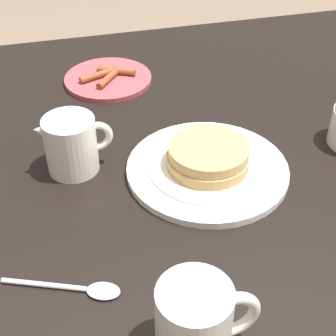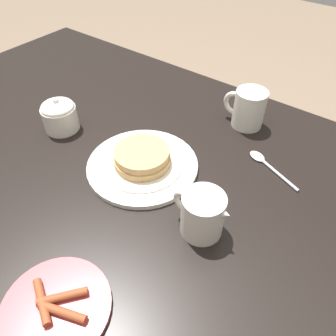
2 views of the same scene
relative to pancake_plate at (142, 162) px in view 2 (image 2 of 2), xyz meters
name	(u,v)px [view 2 (image 2 of 2)]	position (x,y,z in m)	size (l,w,h in m)	color
ground_plane	(133,305)	(0.05, 0.06, -0.76)	(8.00, 8.00, 0.00)	#7A6651
dining_table	(115,198)	(0.05, 0.06, -0.12)	(1.54, 1.04, 0.74)	black
pancake_plate	(142,162)	(0.00, 0.00, 0.00)	(0.26, 0.26, 0.05)	white
side_plate_bacon	(56,307)	(-0.11, 0.34, -0.01)	(0.18, 0.18, 0.02)	#B2474C
coffee_mug	(248,108)	(-0.11, -0.30, 0.03)	(0.12, 0.08, 0.10)	silver
creamer_pitcher	(203,214)	(-0.21, 0.07, 0.03)	(0.13, 0.08, 0.10)	silver
sugar_bowl	(59,115)	(0.27, 0.01, 0.03)	(0.09, 0.09, 0.09)	silver
spoon	(265,163)	(-0.23, -0.19, -0.01)	(0.15, 0.07, 0.01)	silver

